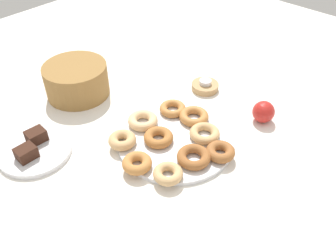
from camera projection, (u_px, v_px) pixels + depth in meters
The scene contains 19 objects.
ground_plane at pixel (175, 141), 1.06m from camera, with size 2.40×2.40×0.00m, color white.
donut_plate at pixel (175, 140), 1.05m from camera, with size 0.34×0.34×0.01m, color silver.
donut_0 at pixel (158, 138), 1.03m from camera, with size 0.09×0.09×0.03m, color #AD6B33.
donut_1 at pixel (194, 157), 0.97m from camera, with size 0.09×0.09×0.03m, color #995B2D.
donut_2 at pixel (194, 116), 1.11m from camera, with size 0.09×0.09×0.03m, color #BC7A3D.
donut_3 at pixel (122, 140), 1.02m from camera, with size 0.08×0.08×0.03m, color tan.
donut_4 at pixel (205, 133), 1.05m from camera, with size 0.09×0.09×0.03m, color tan.
donut_5 at pixel (220, 152), 0.99m from camera, with size 0.08×0.08×0.03m, color #995B2D.
donut_6 at pixel (143, 121), 1.09m from camera, with size 0.09×0.09×0.03m, color #EABC84.
donut_7 at pixel (173, 109), 1.14m from camera, with size 0.08×0.08×0.02m, color #BC7A3D.
donut_8 at pixel (136, 162), 0.96m from camera, with size 0.08×0.08×0.03m, color #BC7A3D.
donut_9 at pixel (168, 174), 0.93m from camera, with size 0.08×0.08×0.03m, color tan.
cake_plate at pixel (35, 151), 1.02m from camera, with size 0.21×0.21×0.01m, color silver.
brownie_near at pixel (26, 153), 0.98m from camera, with size 0.05×0.04×0.04m, color #381E14.
brownie_far at pixel (36, 136), 1.03m from camera, with size 0.05×0.04×0.04m, color #381E14.
candle_holder at pixel (205, 87), 1.26m from camera, with size 0.09×0.09×0.02m, color tan.
tealight at pixel (205, 82), 1.25m from camera, with size 0.04×0.04×0.01m, color silver.
basket at pixel (77, 80), 1.21m from camera, with size 0.21×0.21×0.11m, color olive.
apple at pixel (263, 112), 1.11m from camera, with size 0.07×0.07×0.07m, color red.
Camera 1 is at (-0.59, -0.51, 0.72)m, focal length 38.15 mm.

